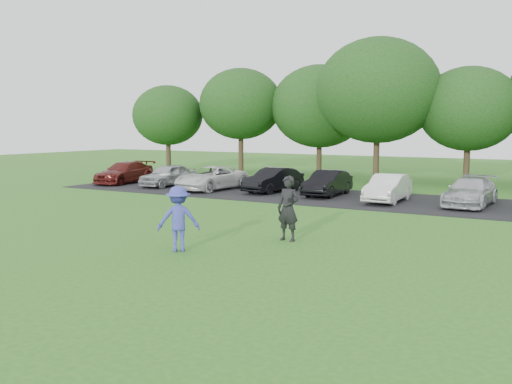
# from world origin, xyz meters

# --- Properties ---
(ground) EXTENTS (100.00, 100.00, 0.00)m
(ground) POSITION_xyz_m (0.00, 0.00, 0.00)
(ground) COLOR #2F6B1E
(ground) RESTS_ON ground
(parking_lot) EXTENTS (32.00, 6.50, 0.03)m
(parking_lot) POSITION_xyz_m (0.00, 13.00, 0.01)
(parking_lot) COLOR black
(parking_lot) RESTS_ON ground
(frisbee_player) EXTENTS (1.31, 1.22, 2.13)m
(frisbee_player) POSITION_xyz_m (-0.46, 0.10, 0.89)
(frisbee_player) COLOR #3D42AD
(frisbee_player) RESTS_ON ground
(camera_bystander) EXTENTS (0.74, 0.53, 1.93)m
(camera_bystander) POSITION_xyz_m (1.48, 2.83, 0.97)
(camera_bystander) COLOR black
(camera_bystander) RESTS_ON ground
(parked_cars) EXTENTS (30.90, 5.02, 1.25)m
(parked_cars) POSITION_xyz_m (-0.18, 12.99, 0.64)
(parked_cars) COLOR #551612
(parked_cars) RESTS_ON parking_lot
(tree_row) EXTENTS (42.39, 9.85, 8.64)m
(tree_row) POSITION_xyz_m (1.51, 22.76, 4.91)
(tree_row) COLOR #38281C
(tree_row) RESTS_ON ground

